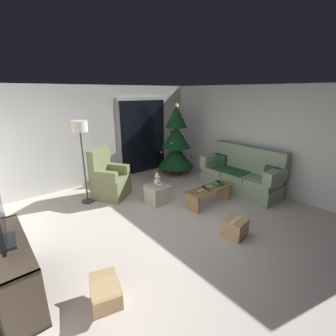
{
  "coord_description": "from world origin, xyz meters",
  "views": [
    {
      "loc": [
        -2.55,
        -2.87,
        2.35
      ],
      "look_at": [
        0.4,
        0.7,
        0.85
      ],
      "focal_mm": 25.47,
      "sensor_mm": 36.0,
      "label": 1
    }
  ],
  "objects_px": {
    "christmas_tree": "(176,143)",
    "book_stack": "(218,183)",
    "remote_graphite": "(207,189)",
    "cell_phone": "(219,182)",
    "couch": "(241,175)",
    "floor_lamp": "(80,135)",
    "ottoman": "(157,194)",
    "cardboard_box_taped_mid_floor": "(235,227)",
    "remote_silver": "(210,187)",
    "coffee_table": "(209,193)",
    "teddy_bear_honey_by_tree": "(157,176)",
    "remote_black": "(204,187)",
    "media_shelf": "(11,275)",
    "remote_white": "(201,190)",
    "teddy_bear_cream": "(158,180)",
    "cardboard_box_open_near_shelf": "(106,295)",
    "television": "(0,218)",
    "armchair": "(109,180)"
  },
  "relations": [
    {
      "from": "christmas_tree",
      "to": "teddy_bear_honey_by_tree",
      "type": "height_order",
      "value": "christmas_tree"
    },
    {
      "from": "remote_silver",
      "to": "floor_lamp",
      "type": "distance_m",
      "value": 2.91
    },
    {
      "from": "remote_graphite",
      "to": "book_stack",
      "type": "distance_m",
      "value": 0.42
    },
    {
      "from": "remote_graphite",
      "to": "teddy_bear_cream",
      "type": "height_order",
      "value": "teddy_bear_cream"
    },
    {
      "from": "media_shelf",
      "to": "floor_lamp",
      "type": "bearing_deg",
      "value": 50.16
    },
    {
      "from": "ottoman",
      "to": "cardboard_box_taped_mid_floor",
      "type": "xyz_separation_m",
      "value": [
        0.23,
        -1.86,
        -0.04
      ]
    },
    {
      "from": "cardboard_box_open_near_shelf",
      "to": "christmas_tree",
      "type": "bearing_deg",
      "value": 38.86
    },
    {
      "from": "remote_black",
      "to": "teddy_bear_cream",
      "type": "xyz_separation_m",
      "value": [
        -0.71,
        0.7,
        0.12
      ]
    },
    {
      "from": "cell_phone",
      "to": "couch",
      "type": "bearing_deg",
      "value": 31.68
    },
    {
      "from": "coffee_table",
      "to": "cardboard_box_taped_mid_floor",
      "type": "relative_size",
      "value": 2.61
    },
    {
      "from": "book_stack",
      "to": "christmas_tree",
      "type": "bearing_deg",
      "value": 75.79
    },
    {
      "from": "remote_silver",
      "to": "couch",
      "type": "bearing_deg",
      "value": -87.09
    },
    {
      "from": "cardboard_box_taped_mid_floor",
      "to": "floor_lamp",
      "type": "bearing_deg",
      "value": 116.38
    },
    {
      "from": "remote_graphite",
      "to": "cardboard_box_open_near_shelf",
      "type": "relative_size",
      "value": 0.28
    },
    {
      "from": "remote_white",
      "to": "book_stack",
      "type": "distance_m",
      "value": 0.56
    },
    {
      "from": "remote_white",
      "to": "cell_phone",
      "type": "xyz_separation_m",
      "value": [
        0.57,
        0.0,
        0.05
      ]
    },
    {
      "from": "floor_lamp",
      "to": "teddy_bear_honey_by_tree",
      "type": "xyz_separation_m",
      "value": [
        1.97,
        0.07,
        -1.38
      ]
    },
    {
      "from": "floor_lamp",
      "to": "ottoman",
      "type": "height_order",
      "value": "floor_lamp"
    },
    {
      "from": "couch",
      "to": "remote_silver",
      "type": "xyz_separation_m",
      "value": [
        -1.16,
        -0.01,
        -0.01
      ]
    },
    {
      "from": "coffee_table",
      "to": "remote_graphite",
      "type": "distance_m",
      "value": 0.19
    },
    {
      "from": "teddy_bear_cream",
      "to": "floor_lamp",
      "type": "bearing_deg",
      "value": 139.88
    },
    {
      "from": "teddy_bear_honey_by_tree",
      "to": "remote_graphite",
      "type": "bearing_deg",
      "value": -93.1
    },
    {
      "from": "remote_white",
      "to": "christmas_tree",
      "type": "xyz_separation_m",
      "value": [
        1.06,
        1.99,
        0.52
      ]
    },
    {
      "from": "coffee_table",
      "to": "cell_phone",
      "type": "xyz_separation_m",
      "value": [
        0.3,
        -0.01,
        0.19
      ]
    },
    {
      "from": "floor_lamp",
      "to": "ottoman",
      "type": "bearing_deg",
      "value": -40.09
    },
    {
      "from": "cell_phone",
      "to": "cardboard_box_taped_mid_floor",
      "type": "bearing_deg",
      "value": -98.26
    },
    {
      "from": "coffee_table",
      "to": "remote_graphite",
      "type": "xyz_separation_m",
      "value": [
        -0.12,
        -0.06,
        0.14
      ]
    },
    {
      "from": "couch",
      "to": "remote_silver",
      "type": "distance_m",
      "value": 1.16
    },
    {
      "from": "remote_black",
      "to": "media_shelf",
      "type": "xyz_separation_m",
      "value": [
        -3.59,
        -0.3,
        -0.04
      ]
    },
    {
      "from": "remote_white",
      "to": "media_shelf",
      "type": "height_order",
      "value": "media_shelf"
    },
    {
      "from": "ottoman",
      "to": "cardboard_box_taped_mid_floor",
      "type": "distance_m",
      "value": 1.88
    },
    {
      "from": "floor_lamp",
      "to": "cardboard_box_taped_mid_floor",
      "type": "distance_m",
      "value": 3.47
    },
    {
      "from": "media_shelf",
      "to": "television",
      "type": "distance_m",
      "value": 0.7
    },
    {
      "from": "armchair",
      "to": "cardboard_box_taped_mid_floor",
      "type": "distance_m",
      "value": 2.97
    },
    {
      "from": "couch",
      "to": "remote_graphite",
      "type": "distance_m",
      "value": 1.3
    },
    {
      "from": "remote_silver",
      "to": "cardboard_box_open_near_shelf",
      "type": "height_order",
      "value": "remote_silver"
    },
    {
      "from": "remote_silver",
      "to": "cardboard_box_open_near_shelf",
      "type": "xyz_separation_m",
      "value": [
        -2.89,
        -0.97,
        -0.26
      ]
    },
    {
      "from": "remote_black",
      "to": "book_stack",
      "type": "xyz_separation_m",
      "value": [
        0.38,
        -0.07,
        0.02
      ]
    },
    {
      "from": "christmas_tree",
      "to": "book_stack",
      "type": "bearing_deg",
      "value": -104.21
    },
    {
      "from": "coffee_table",
      "to": "floor_lamp",
      "type": "xyz_separation_m",
      "value": [
        -1.99,
        1.78,
        1.25
      ]
    },
    {
      "from": "television",
      "to": "remote_black",
      "type": "bearing_deg",
      "value": 3.88
    },
    {
      "from": "remote_black",
      "to": "ottoman",
      "type": "bearing_deg",
      "value": 159.75
    },
    {
      "from": "ottoman",
      "to": "book_stack",
      "type": "bearing_deg",
      "value": -35.33
    },
    {
      "from": "couch",
      "to": "teddy_bear_cream",
      "type": "distance_m",
      "value": 2.12
    },
    {
      "from": "ottoman",
      "to": "teddy_bear_honey_by_tree",
      "type": "relative_size",
      "value": 1.54
    },
    {
      "from": "media_shelf",
      "to": "cardboard_box_taped_mid_floor",
      "type": "relative_size",
      "value": 3.32
    },
    {
      "from": "remote_silver",
      "to": "cell_phone",
      "type": "relative_size",
      "value": 1.08
    },
    {
      "from": "couch",
      "to": "christmas_tree",
      "type": "xyz_separation_m",
      "value": [
        -0.38,
        1.97,
        0.51
      ]
    },
    {
      "from": "remote_white",
      "to": "teddy_bear_cream",
      "type": "bearing_deg",
      "value": -151.43
    },
    {
      "from": "coffee_table",
      "to": "teddy_bear_honey_by_tree",
      "type": "bearing_deg",
      "value": 90.47
    }
  ]
}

